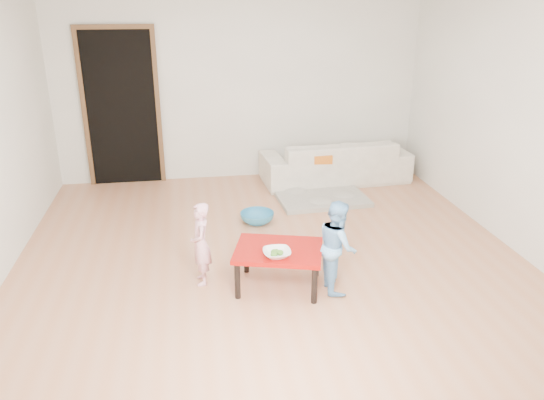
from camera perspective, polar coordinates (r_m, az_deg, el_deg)
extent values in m
cube|color=#BD7A51|center=(5.45, -0.34, -5.63)|extent=(5.00, 5.00, 0.01)
cube|color=silver|center=(7.43, -3.45, 12.23)|extent=(5.00, 0.02, 2.60)
cube|color=silver|center=(5.91, 24.57, 8.01)|extent=(0.02, 5.00, 2.60)
imported|color=white|center=(7.46, 6.80, 4.22)|extent=(2.07, 0.92, 0.59)
cube|color=orange|center=(7.11, 4.61, 4.70)|extent=(0.45, 0.41, 0.11)
imported|color=white|center=(4.52, 0.53, -5.75)|extent=(0.24, 0.24, 0.06)
imported|color=#E56883|center=(4.78, -7.68, -4.71)|extent=(0.19, 0.29, 0.77)
imported|color=#5BA8D3|center=(4.67, 7.05, -4.91)|extent=(0.32, 0.41, 0.83)
imported|color=teal|center=(6.11, -1.61, -1.89)|extent=(0.39, 0.39, 0.12)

